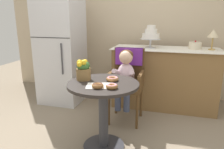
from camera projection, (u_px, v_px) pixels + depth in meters
name	position (u px, v px, depth m)	size (l,w,h in m)	color
ground_plane	(104.00, 146.00, 2.34)	(8.00, 8.00, 0.00)	gray
back_wall	(136.00, 17.00, 3.70)	(4.80, 0.10, 2.70)	#C1AD8E
cafe_table	(103.00, 103.00, 2.20)	(0.72, 0.72, 0.72)	#282321
wicker_chair	(128.00, 73.00, 2.84)	(0.42, 0.45, 0.95)	brown
seated_child	(125.00, 73.00, 2.69)	(0.27, 0.32, 0.73)	silver
paper_napkin	(100.00, 86.00, 2.05)	(0.25, 0.18, 0.00)	white
donut_front	(112.00, 86.00, 1.97)	(0.11, 0.11, 0.04)	#936033
donut_mid	(112.00, 79.00, 2.21)	(0.13, 0.13, 0.04)	#936033
donut_side	(98.00, 85.00, 1.99)	(0.11, 0.11, 0.04)	#936033
flower_vase	(83.00, 69.00, 2.23)	(0.15, 0.15, 0.22)	brown
display_counter	(164.00, 78.00, 3.28)	(1.56, 0.62, 0.90)	olive
tiered_cake_stand	(151.00, 35.00, 3.17)	(0.30, 0.30, 0.33)	silver
round_layer_cake	(195.00, 46.00, 3.09)	(0.18, 0.18, 0.13)	beige
table_lamp	(213.00, 34.00, 2.97)	(0.15, 0.15, 0.28)	#B28C47
refrigerator	(61.00, 49.00, 3.41)	(0.64, 0.63, 1.70)	silver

